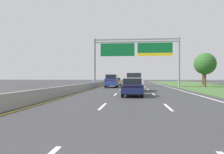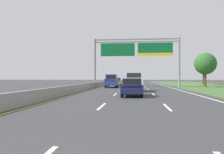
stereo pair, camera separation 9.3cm
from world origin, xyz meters
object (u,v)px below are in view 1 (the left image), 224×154
at_px(car_navy_centre_lane_sedan, 132,87).
at_px(roadside_tree_far, 203,64).
at_px(overhead_sign_gantry, 136,52).
at_px(car_blue_left_lane_suv, 112,81).
at_px(roadside_tree_mid, 205,64).
at_px(car_gold_left_lane_sedan, 117,81).
at_px(pickup_truck_white, 134,82).
at_px(car_darkgreen_centre_lane_sedan, 134,81).

bearing_deg(car_navy_centre_lane_sedan, roadside_tree_far, -26.63).
height_order(overhead_sign_gantry, car_navy_centre_lane_sedan, overhead_sign_gantry).
bearing_deg(roadside_tree_far, car_blue_left_lane_suv, -142.27).
height_order(car_blue_left_lane_suv, roadside_tree_mid, roadside_tree_mid).
relative_size(overhead_sign_gantry, car_gold_left_lane_sedan, 3.39).
xyz_separation_m(car_gold_left_lane_sedan, roadside_tree_far, (18.69, 4.30, 3.83)).
bearing_deg(pickup_truck_white, car_blue_left_lane_suv, 21.11).
bearing_deg(roadside_tree_mid, car_gold_left_lane_sedan, 155.76).
bearing_deg(roadside_tree_far, overhead_sign_gantry, -142.11).
distance_m(car_darkgreen_centre_lane_sedan, car_blue_left_lane_suv, 22.96).
distance_m(car_gold_left_lane_sedan, roadside_tree_mid, 17.47).
xyz_separation_m(car_gold_left_lane_sedan, roadside_tree_mid, (15.67, -7.06, 3.15)).
height_order(car_darkgreen_centre_lane_sedan, car_blue_left_lane_suv, car_blue_left_lane_suv).
relative_size(car_navy_centre_lane_sedan, car_darkgreen_centre_lane_sedan, 0.99).
xyz_separation_m(pickup_truck_white, car_gold_left_lane_sedan, (-3.63, 19.11, -0.26)).
xyz_separation_m(pickup_truck_white, car_blue_left_lane_suv, (-3.62, 8.96, 0.02)).
bearing_deg(car_blue_left_lane_suv, car_gold_left_lane_sedan, 0.12).
distance_m(overhead_sign_gantry, car_darkgreen_centre_lane_sedan, 20.35).
xyz_separation_m(car_navy_centre_lane_sedan, car_blue_left_lane_suv, (-3.48, 16.29, 0.28)).
bearing_deg(overhead_sign_gantry, car_gold_left_lane_sedan, 119.22).
relative_size(car_gold_left_lane_sedan, car_darkgreen_centre_lane_sedan, 1.00).
distance_m(car_blue_left_lane_suv, roadside_tree_far, 23.88).
bearing_deg(overhead_sign_gantry, car_darkgreen_centre_lane_sedan, 90.81).
bearing_deg(pickup_truck_white, car_darkgreen_centre_lane_sedan, -1.04).
distance_m(pickup_truck_white, car_gold_left_lane_sedan, 19.45).
distance_m(car_navy_centre_lane_sedan, car_gold_left_lane_sedan, 26.67).
relative_size(car_navy_centre_lane_sedan, roadside_tree_far, 0.67).
height_order(overhead_sign_gantry, car_gold_left_lane_sedan, overhead_sign_gantry).
bearing_deg(car_gold_left_lane_sedan, roadside_tree_mid, -115.63).
height_order(car_darkgreen_centre_lane_sedan, roadside_tree_mid, roadside_tree_mid).
bearing_deg(car_darkgreen_centre_lane_sedan, car_navy_centre_lane_sedan, 178.43).
bearing_deg(overhead_sign_gantry, car_blue_left_lane_suv, -142.87).
distance_m(car_navy_centre_lane_sedan, roadside_tree_far, 34.50).
distance_m(car_navy_centre_lane_sedan, car_blue_left_lane_suv, 16.66).
bearing_deg(roadside_tree_far, pickup_truck_white, -122.75).
xyz_separation_m(pickup_truck_white, roadside_tree_far, (15.06, 23.41, 3.57)).
distance_m(overhead_sign_gantry, roadside_tree_far, 18.68).
relative_size(car_darkgreen_centre_lane_sedan, roadside_tree_far, 0.68).
bearing_deg(pickup_truck_white, car_gold_left_lane_sedan, 9.88).
bearing_deg(car_blue_left_lane_suv, overhead_sign_gantry, -52.83).
height_order(car_navy_centre_lane_sedan, car_darkgreen_centre_lane_sedan, same).
height_order(overhead_sign_gantry, car_blue_left_lane_suv, overhead_sign_gantry).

